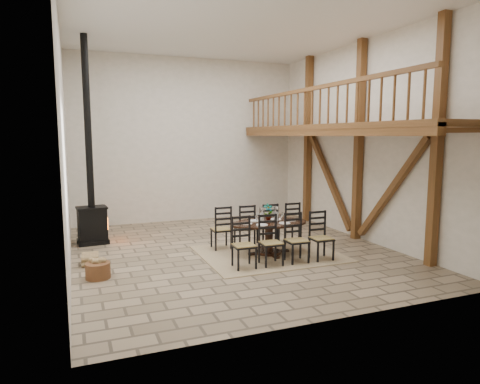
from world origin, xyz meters
name	(u,v)px	position (x,y,z in m)	size (l,w,h in m)	color
ground	(234,251)	(0.00, 0.00, 0.00)	(8.00, 8.00, 0.00)	#9B8467
room_shell	(281,120)	(1.19, 0.00, 3.01)	(7.02, 8.02, 5.01)	silver
rug	(269,254)	(0.65, -0.53, 0.01)	(3.00, 2.50, 0.02)	tan
dining_table	(269,238)	(0.65, -0.53, 0.37)	(2.26, 2.05, 1.14)	black
wood_stove	(91,199)	(-2.99, 1.93, 1.11)	(0.76, 0.61, 5.00)	black
log_basket	(98,270)	(-3.03, -0.85, 0.16)	(0.45, 0.45, 0.37)	brown
log_stack	(90,259)	(-3.13, 0.11, 0.11)	(0.36, 0.47, 0.23)	tan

